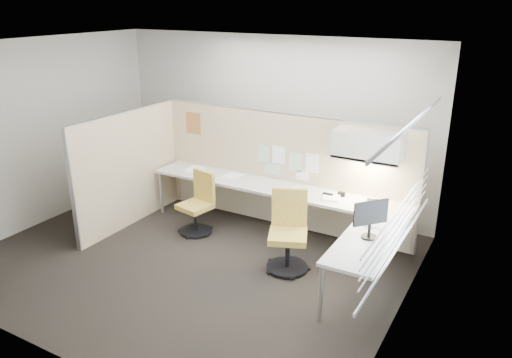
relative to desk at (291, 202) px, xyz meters
The scene contains 26 objects.
floor 1.58m from the desk, 129.58° to the right, with size 5.50×4.50×0.01m, color black.
ceiling 2.64m from the desk, 129.58° to the right, with size 5.50×4.50×0.01m, color white.
wall_back 1.66m from the desk, 129.62° to the left, with size 5.50×0.02×2.80m, color beige.
wall_front 3.59m from the desk, 105.41° to the right, with size 5.50×0.02×2.80m, color beige.
wall_left 3.93m from the desk, 162.99° to the right, with size 0.02×4.50×2.80m, color beige.
wall_right 2.28m from the desk, 31.75° to the right, with size 0.02×4.50×2.80m, color beige.
window_pane 2.32m from the desk, 32.11° to the right, with size 0.01×2.80×1.30m, color #99A7B1.
partition_back 0.67m from the desk, 128.75° to the left, with size 4.10×0.06×1.75m, color beige.
partition_left 2.52m from the desk, 165.56° to the right, with size 0.06×2.20×1.75m, color beige.
desk is the anchor object (origin of this frame).
overhead_bin 1.35m from the desk, 15.24° to the left, with size 0.90×0.36×0.38m, color beige.
task_light_strip 1.22m from the desk, 15.24° to the left, with size 0.60×0.06×0.02m, color #FFEABF.
pinned_papers 0.69m from the desk, 124.37° to the left, with size 1.01×0.00×0.47m.
poster 2.19m from the desk, 167.47° to the left, with size 0.28×0.00×0.35m, color orange.
chair_left 1.40m from the desk, 163.63° to the right, with size 0.50×0.52×0.91m.
chair_right 0.76m from the desk, 66.72° to the right, with size 0.63×0.64×1.03m.
monitor 1.63m from the desk, 30.04° to the right, with size 0.31×0.34×0.46m.
phone 1.19m from the desk, ahead, with size 0.26×0.25×0.12m.
stapler 0.54m from the desk, 18.58° to the left, with size 0.14×0.04×0.05m, color black.
tape_dispenser 0.72m from the desk, 22.51° to the left, with size 0.10×0.06×0.06m, color black.
coat_hook 2.92m from the desk, 153.90° to the right, with size 0.18×0.42×1.27m.
paper_stack_0 1.79m from the desk, behind, with size 0.23×0.30×0.03m, color white.
paper_stack_1 1.14m from the desk, 169.16° to the left, with size 0.23×0.30×0.02m, color white.
paper_stack_2 0.19m from the desk, 83.40° to the left, with size 0.23×0.30×0.01m, color white.
paper_stack_3 0.58m from the desk, 14.75° to the left, with size 0.23×0.30×0.03m, color white.
paper_stack_4 1.38m from the desk, 15.68° to the right, with size 0.23×0.30×0.02m, color white.
Camera 1 is at (3.70, -4.79, 3.33)m, focal length 35.00 mm.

